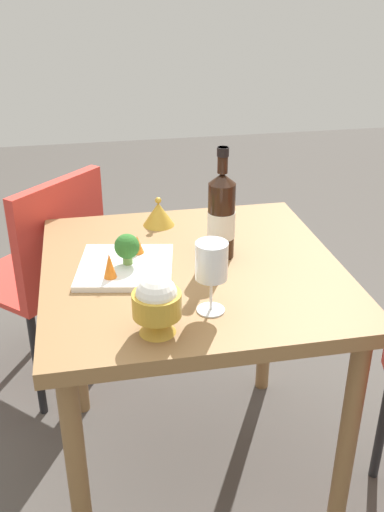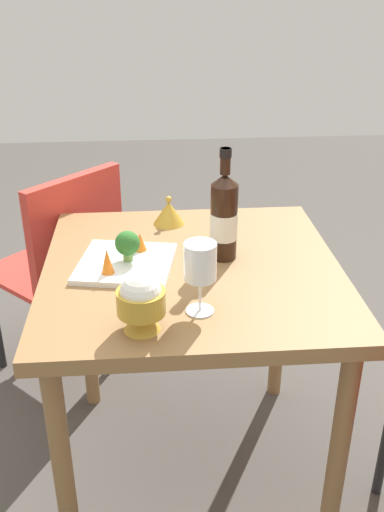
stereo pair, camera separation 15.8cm
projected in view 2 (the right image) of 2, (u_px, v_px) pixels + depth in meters
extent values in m
plane|color=#4C4742|center=(192.00, 464.00, 1.93)|extent=(8.00, 8.00, 0.00)
cube|color=olive|center=(192.00, 272.00, 1.61)|extent=(0.81, 0.81, 0.04)
cylinder|color=olive|center=(87.00, 322.00, 2.06)|extent=(0.05, 0.05, 0.71)
cylinder|color=olive|center=(64.00, 476.00, 1.44)|extent=(0.05, 0.05, 0.71)
cylinder|color=olive|center=(280.00, 314.00, 2.11)|extent=(0.05, 0.05, 0.71)
cylinder|color=olive|center=(338.00, 459.00, 1.49)|extent=(0.05, 0.05, 0.71)
cube|color=red|center=(51.00, 269.00, 2.23)|extent=(0.57, 0.57, 0.02)
cube|color=red|center=(77.00, 231.00, 2.04)|extent=(0.32, 0.31, 0.40)
cylinder|color=black|center=(63.00, 289.00, 2.55)|extent=(0.03, 0.03, 0.43)
cylinder|color=black|center=(50.00, 354.00, 2.12)|extent=(0.03, 0.03, 0.43)
cylinder|color=black|center=(117.00, 315.00, 2.35)|extent=(0.03, 0.03, 0.43)
cylinder|color=black|center=(224.00, 222.00, 1.60)|extent=(0.08, 0.08, 0.22)
cone|color=black|center=(225.00, 179.00, 1.54)|extent=(0.08, 0.08, 0.03)
cylinder|color=black|center=(225.00, 161.00, 1.52)|extent=(0.03, 0.03, 0.07)
cylinder|color=black|center=(226.00, 153.00, 1.51)|extent=(0.03, 0.03, 0.02)
cylinder|color=silver|center=(224.00, 226.00, 1.60)|extent=(0.08, 0.08, 0.08)
cylinder|color=white|center=(201.00, 311.00, 1.39)|extent=(0.07, 0.07, 0.00)
cylinder|color=white|center=(201.00, 294.00, 1.37)|extent=(0.01, 0.01, 0.08)
cylinder|color=white|center=(202.00, 261.00, 1.33)|extent=(0.08, 0.08, 0.09)
cone|color=gold|center=(142.00, 321.00, 1.31)|extent=(0.08, 0.08, 0.04)
cylinder|color=gold|center=(141.00, 302.00, 1.29)|extent=(0.11, 0.11, 0.05)
sphere|color=white|center=(141.00, 293.00, 1.28)|extent=(0.09, 0.09, 0.09)
cone|color=gold|center=(169.00, 213.00, 1.84)|extent=(0.10, 0.10, 0.07)
sphere|color=gold|center=(169.00, 199.00, 1.82)|extent=(0.02, 0.02, 0.02)
cube|color=white|center=(126.00, 263.00, 1.59)|extent=(0.29, 0.29, 0.02)
cylinder|color=#729E4C|center=(128.00, 256.00, 1.59)|extent=(0.03, 0.03, 0.03)
sphere|color=#2D6B28|center=(127.00, 243.00, 1.57)|extent=(0.07, 0.07, 0.07)
cone|color=orange|center=(140.00, 242.00, 1.64)|extent=(0.04, 0.04, 0.05)
cone|color=orange|center=(107.00, 261.00, 1.51)|extent=(0.03, 0.03, 0.07)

